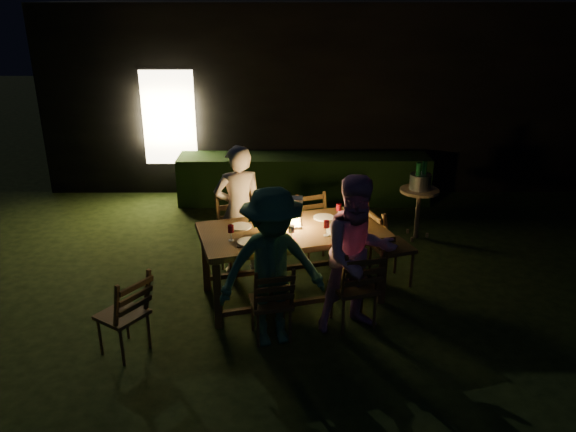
{
  "coord_description": "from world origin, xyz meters",
  "views": [
    {
      "loc": [
        -0.82,
        -5.34,
        3.3
      ],
      "look_at": [
        -0.78,
        0.71,
        0.92
      ],
      "focal_mm": 35.0,
      "sensor_mm": 36.0,
      "label": 1
    }
  ],
  "objects_px": {
    "dining_table": "(293,236)",
    "person_opp_left": "(272,268)",
    "lantern": "(296,214)",
    "bottle_bucket_b": "(424,178)",
    "chair_end": "(389,259)",
    "chair_far_right": "(316,243)",
    "side_table": "(419,195)",
    "ice_bucket": "(420,182)",
    "person_house_side": "(239,210)",
    "chair_near_left": "(271,315)",
    "chair_spare": "(125,328)",
    "chair_near_right": "(354,300)",
    "chair_far_left": "(241,249)",
    "bottle_bucket_a": "(418,179)",
    "bottle_table": "(271,220)",
    "person_opp_right": "(358,255)"
  },
  "relations": [
    {
      "from": "chair_far_right",
      "to": "chair_spare",
      "type": "bearing_deg",
      "value": 26.04
    },
    {
      "from": "chair_far_right",
      "to": "person_opp_left",
      "type": "relative_size",
      "value": 0.57
    },
    {
      "from": "chair_near_left",
      "to": "person_house_side",
      "type": "xyz_separation_m",
      "value": [
        -0.43,
        1.53,
        0.56
      ]
    },
    {
      "from": "chair_end",
      "to": "ice_bucket",
      "type": "bearing_deg",
      "value": 135.94
    },
    {
      "from": "bottle_table",
      "to": "chair_far_left",
      "type": "bearing_deg",
      "value": 120.47
    },
    {
      "from": "person_opp_left",
      "to": "chair_end",
      "type": "bearing_deg",
      "value": 26.0
    },
    {
      "from": "chair_near_right",
      "to": "person_opp_left",
      "type": "distance_m",
      "value": 1.05
    },
    {
      "from": "bottle_bucket_a",
      "to": "chair_near_left",
      "type": "bearing_deg",
      "value": -128.27
    },
    {
      "from": "chair_end",
      "to": "person_opp_left",
      "type": "bearing_deg",
      "value": -67.34
    },
    {
      "from": "chair_near_left",
      "to": "side_table",
      "type": "relative_size",
      "value": 1.21
    },
    {
      "from": "chair_far_right",
      "to": "chair_spare",
      "type": "relative_size",
      "value": 1.01
    },
    {
      "from": "chair_far_left",
      "to": "chair_far_right",
      "type": "bearing_deg",
      "value": 172.68
    },
    {
      "from": "side_table",
      "to": "person_house_side",
      "type": "bearing_deg",
      "value": -157.11
    },
    {
      "from": "chair_near_left",
      "to": "bottle_bucket_b",
      "type": "xyz_separation_m",
      "value": [
        2.1,
        2.62,
        0.63
      ]
    },
    {
      "from": "chair_near_left",
      "to": "bottle_bucket_a",
      "type": "bearing_deg",
      "value": 38.86
    },
    {
      "from": "chair_far_right",
      "to": "side_table",
      "type": "xyz_separation_m",
      "value": [
        1.51,
        0.83,
        0.37
      ]
    },
    {
      "from": "chair_far_left",
      "to": "person_house_side",
      "type": "relative_size",
      "value": 0.65
    },
    {
      "from": "chair_far_left",
      "to": "bottle_bucket_a",
      "type": "distance_m",
      "value": 2.7
    },
    {
      "from": "ice_bucket",
      "to": "person_house_side",
      "type": "bearing_deg",
      "value": -157.11
    },
    {
      "from": "dining_table",
      "to": "person_opp_left",
      "type": "distance_m",
      "value": 0.94
    },
    {
      "from": "lantern",
      "to": "bottle_bucket_b",
      "type": "distance_m",
      "value": 2.5
    },
    {
      "from": "bottle_bucket_b",
      "to": "lantern",
      "type": "bearing_deg",
      "value": -137.41
    },
    {
      "from": "person_house_side",
      "to": "bottle_table",
      "type": "relative_size",
      "value": 5.91
    },
    {
      "from": "chair_near_left",
      "to": "lantern",
      "type": "height_order",
      "value": "lantern"
    },
    {
      "from": "chair_near_right",
      "to": "side_table",
      "type": "height_order",
      "value": "chair_near_right"
    },
    {
      "from": "bottle_bucket_a",
      "to": "person_house_side",
      "type": "bearing_deg",
      "value": -157.49
    },
    {
      "from": "side_table",
      "to": "bottle_bucket_b",
      "type": "height_order",
      "value": "bottle_bucket_b"
    },
    {
      "from": "chair_far_left",
      "to": "bottle_bucket_b",
      "type": "height_order",
      "value": "chair_far_left"
    },
    {
      "from": "chair_near_left",
      "to": "chair_far_left",
      "type": "relative_size",
      "value": 0.84
    },
    {
      "from": "chair_far_left",
      "to": "person_opp_left",
      "type": "relative_size",
      "value": 0.65
    },
    {
      "from": "chair_near_right",
      "to": "bottle_bucket_a",
      "type": "distance_m",
      "value": 2.63
    },
    {
      "from": "dining_table",
      "to": "chair_near_left",
      "type": "bearing_deg",
      "value": -120.4
    },
    {
      "from": "chair_far_right",
      "to": "chair_far_left",
      "type": "bearing_deg",
      "value": -3.7
    },
    {
      "from": "ice_bucket",
      "to": "bottle_bucket_b",
      "type": "xyz_separation_m",
      "value": [
        0.05,
        0.04,
        0.05
      ]
    },
    {
      "from": "person_opp_right",
      "to": "bottle_table",
      "type": "height_order",
      "value": "person_opp_right"
    },
    {
      "from": "chair_end",
      "to": "lantern",
      "type": "bearing_deg",
      "value": -95.84
    },
    {
      "from": "chair_end",
      "to": "person_house_side",
      "type": "relative_size",
      "value": 0.63
    },
    {
      "from": "chair_near_left",
      "to": "person_opp_left",
      "type": "xyz_separation_m",
      "value": [
        0.01,
        -0.05,
        0.55
      ]
    },
    {
      "from": "side_table",
      "to": "bottle_bucket_a",
      "type": "distance_m",
      "value": 0.26
    },
    {
      "from": "dining_table",
      "to": "chair_far_right",
      "type": "relative_size",
      "value": 2.41
    },
    {
      "from": "chair_far_left",
      "to": "chair_far_right",
      "type": "distance_m",
      "value": 1.0
    },
    {
      "from": "chair_far_right",
      "to": "side_table",
      "type": "height_order",
      "value": "chair_far_right"
    },
    {
      "from": "chair_near_left",
      "to": "chair_spare",
      "type": "xyz_separation_m",
      "value": [
        -1.42,
        -0.24,
        0.01
      ]
    },
    {
      "from": "chair_near_left",
      "to": "dining_table",
      "type": "bearing_deg",
      "value": 62.48
    },
    {
      "from": "chair_far_left",
      "to": "bottle_bucket_b",
      "type": "relative_size",
      "value": 3.34
    },
    {
      "from": "chair_far_left",
      "to": "bottle_table",
      "type": "distance_m",
      "value": 1.04
    },
    {
      "from": "bottle_bucket_a",
      "to": "bottle_bucket_b",
      "type": "distance_m",
      "value": 0.13
    },
    {
      "from": "chair_near_right",
      "to": "ice_bucket",
      "type": "relative_size",
      "value": 3.25
    },
    {
      "from": "person_house_side",
      "to": "person_opp_left",
      "type": "xyz_separation_m",
      "value": [
        0.45,
        -1.58,
        -0.0
      ]
    },
    {
      "from": "lantern",
      "to": "ice_bucket",
      "type": "distance_m",
      "value": 2.44
    }
  ]
}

